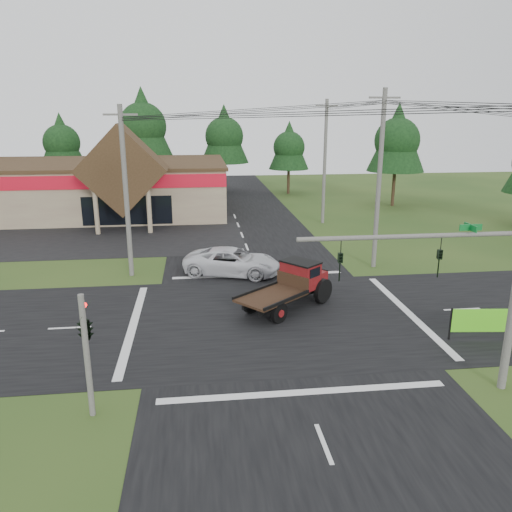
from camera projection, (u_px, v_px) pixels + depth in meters
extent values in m
plane|color=#264317|center=(275.00, 319.00, 25.16)|extent=(120.00, 120.00, 0.00)
cube|color=black|center=(275.00, 318.00, 25.16)|extent=(12.00, 120.00, 0.02)
cube|color=black|center=(275.00, 318.00, 25.16)|extent=(120.00, 12.00, 0.02)
cube|color=black|center=(74.00, 237.00, 41.70)|extent=(28.00, 14.00, 0.02)
cube|color=gray|center=(76.00, 189.00, 51.28)|extent=(30.00, 15.00, 5.00)
cube|color=#3B2918|center=(74.00, 164.00, 50.58)|extent=(30.40, 15.40, 0.30)
cube|color=#AB0D1E|center=(55.00, 183.00, 43.63)|extent=(30.00, 0.12, 1.20)
cube|color=#3B2918|center=(123.00, 169.00, 43.08)|extent=(7.78, 4.00, 7.78)
cylinder|color=gray|center=(96.00, 211.00, 42.12)|extent=(0.40, 0.40, 4.00)
cylinder|color=gray|center=(149.00, 210.00, 42.62)|extent=(0.40, 0.40, 4.00)
cube|color=black|center=(127.00, 211.00, 45.06)|extent=(8.00, 0.08, 2.60)
cylinder|color=#595651|center=(414.00, 236.00, 16.74)|extent=(8.00, 0.16, 0.16)
imported|color=black|center=(439.00, 264.00, 17.13)|extent=(0.16, 0.20, 1.00)
imported|color=black|center=(340.00, 267.00, 16.73)|extent=(0.16, 0.20, 1.00)
cube|color=#0C6626|center=(471.00, 227.00, 16.90)|extent=(0.80, 0.04, 0.22)
cylinder|color=#595651|center=(87.00, 357.00, 16.54)|extent=(0.20, 0.20, 4.40)
imported|color=black|center=(84.00, 312.00, 16.32)|extent=(0.53, 2.48, 1.00)
sphere|color=#FF0C0C|center=(84.00, 305.00, 16.41)|extent=(0.18, 0.18, 0.18)
cylinder|color=#595651|center=(126.00, 194.00, 30.43)|extent=(0.30, 0.30, 10.50)
cube|color=#595651|center=(120.00, 115.00, 29.15)|extent=(2.00, 0.12, 0.12)
cylinder|color=#595651|center=(379.00, 181.00, 32.12)|extent=(0.30, 0.30, 11.50)
cube|color=#595651|center=(385.00, 98.00, 30.69)|extent=(2.00, 0.12, 0.12)
cylinder|color=#595651|center=(325.00, 163.00, 45.52)|extent=(0.30, 0.30, 11.20)
cube|color=#595651|center=(327.00, 106.00, 44.14)|extent=(2.00, 0.12, 0.12)
cylinder|color=#332316|center=(66.00, 181.00, 62.49)|extent=(0.36, 0.36, 3.50)
cone|color=black|center=(61.00, 140.00, 61.09)|extent=(5.60, 5.60, 6.60)
sphere|color=black|center=(62.00, 143.00, 61.17)|extent=(4.40, 4.40, 4.40)
cylinder|color=#332316|center=(146.00, 177.00, 62.52)|extent=(0.36, 0.36, 4.55)
cone|color=black|center=(143.00, 123.00, 60.71)|extent=(7.28, 7.28, 8.58)
sphere|color=black|center=(143.00, 126.00, 60.82)|extent=(5.72, 5.72, 5.72)
cylinder|color=#332316|center=(225.00, 178.00, 64.71)|extent=(0.36, 0.36, 3.85)
cone|color=black|center=(224.00, 134.00, 63.18)|extent=(6.16, 6.16, 7.26)
sphere|color=black|center=(224.00, 136.00, 63.27)|extent=(4.84, 4.84, 4.84)
cylinder|color=#332316|center=(288.00, 181.00, 63.81)|extent=(0.36, 0.36, 3.15)
cone|color=black|center=(289.00, 145.00, 62.55)|extent=(5.04, 5.04, 5.94)
sphere|color=black|center=(289.00, 147.00, 62.63)|extent=(3.96, 3.96, 3.96)
cylinder|color=#332316|center=(393.00, 188.00, 55.31)|extent=(0.36, 0.36, 3.85)
cone|color=black|center=(397.00, 137.00, 53.77)|extent=(6.16, 6.16, 7.26)
sphere|color=black|center=(397.00, 140.00, 53.86)|extent=(4.84, 4.84, 4.84)
imported|color=silver|center=(232.00, 262.00, 31.85)|extent=(6.65, 4.44, 1.69)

